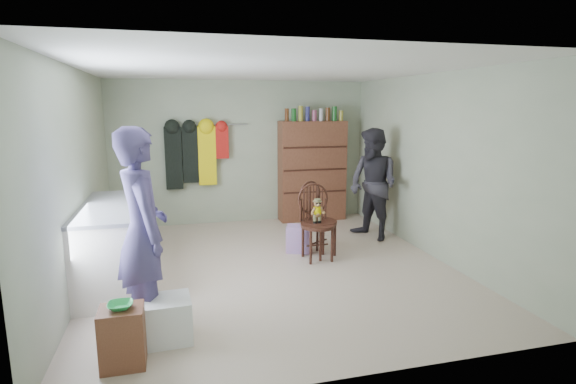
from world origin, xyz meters
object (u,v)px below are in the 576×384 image
object	(u,v)px
chair_front	(316,218)
dresser	(312,170)
chair_far	(316,216)
counter	(111,244)

from	to	relation	value
chair_front	dresser	bearing A→B (deg)	70.85
chair_far	dresser	distance (m)	2.06
chair_front	chair_far	bearing A→B (deg)	69.18
chair_front	dresser	xyz separation A→B (m)	(0.60, 2.08, 0.34)
counter	chair_front	xyz separation A→B (m)	(2.60, 0.21, 0.10)
dresser	chair_front	bearing A→B (deg)	-106.10
dresser	counter	bearing A→B (deg)	-144.32
chair_front	dresser	distance (m)	2.20
counter	chair_far	distance (m)	2.66
counter	dresser	distance (m)	3.96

